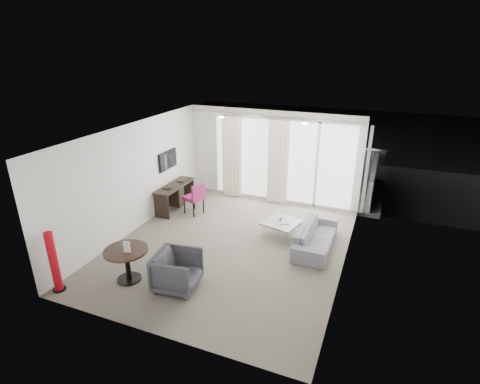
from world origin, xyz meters
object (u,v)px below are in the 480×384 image
at_px(desk_chair, 194,198).
at_px(desk, 175,197).
at_px(tub_armchair, 177,271).
at_px(red_lamp, 54,262).
at_px(coffee_table, 282,228).
at_px(rattan_chair_a, 305,179).
at_px(rattan_chair_b, 343,173).
at_px(round_table, 128,265).
at_px(sofa, 316,236).

bearing_deg(desk_chair, desk, -169.18).
bearing_deg(tub_armchair, red_lamp, 106.26).
xyz_separation_m(coffee_table, rattan_chair_a, (-0.17, 3.09, 0.21)).
relative_size(desk, rattan_chair_b, 1.91).
relative_size(tub_armchair, rattan_chair_b, 1.05).
relative_size(desk, rattan_chair_a, 1.90).
bearing_deg(rattan_chair_a, tub_armchair, -88.36).
bearing_deg(coffee_table, tub_armchair, -114.20).
bearing_deg(desk, round_table, -74.24).
height_order(red_lamp, rattan_chair_a, red_lamp).
bearing_deg(rattan_chair_b, tub_armchair, -88.37).
bearing_deg(red_lamp, sofa, 39.40).
height_order(desk, coffee_table, desk).
distance_m(desk, round_table, 3.40).
relative_size(red_lamp, coffee_table, 1.56).
relative_size(sofa, rattan_chair_b, 2.40).
xyz_separation_m(tub_armchair, rattan_chair_b, (2.08, 6.80, 0.02)).
height_order(red_lamp, sofa, red_lamp).
relative_size(desk, desk_chair, 1.66).
distance_m(desk_chair, rattan_chair_b, 5.06).
height_order(red_lamp, coffee_table, red_lamp).
height_order(desk_chair, round_table, desk_chair).
distance_m(tub_armchair, sofa, 3.26).
relative_size(tub_armchair, coffee_table, 1.04).
bearing_deg(sofa, desk, 80.89).
bearing_deg(tub_armchair, desk, 24.10).
bearing_deg(rattan_chair_b, rattan_chair_a, -117.81).
bearing_deg(rattan_chair_b, coffee_table, -83.20).
bearing_deg(coffee_table, rattan_chair_b, 78.14).
relative_size(round_table, rattan_chair_b, 1.09).
xyz_separation_m(tub_armchair, rattan_chair_a, (1.06, 5.83, 0.02)).
distance_m(round_table, tub_armchair, 1.03).
bearing_deg(desk_chair, rattan_chair_b, 66.70).
height_order(desk, sofa, desk).
height_order(tub_armchair, rattan_chair_b, rattan_chair_b).
bearing_deg(red_lamp, rattan_chair_a, 65.32).
xyz_separation_m(coffee_table, rattan_chair_b, (0.85, 4.06, 0.21)).
bearing_deg(round_table, tub_armchair, 7.83).
relative_size(round_table, coffee_table, 1.08).
bearing_deg(desk, desk_chair, -8.04).
relative_size(rattan_chair_a, rattan_chair_b, 1.01).
bearing_deg(tub_armchair, coffee_table, -31.86).
bearing_deg(sofa, tub_armchair, 139.88).
bearing_deg(round_table, sofa, 40.16).
distance_m(red_lamp, tub_armchair, 2.23).
height_order(rattan_chair_a, rattan_chair_b, rattan_chair_a).
height_order(tub_armchair, coffee_table, tub_armchair).
height_order(round_table, rattan_chair_b, rattan_chair_b).
xyz_separation_m(desk, rattan_chair_a, (3.01, 2.69, 0.04)).
bearing_deg(coffee_table, desk_chair, 173.03).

